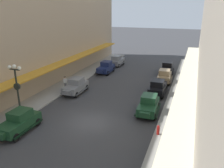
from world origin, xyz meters
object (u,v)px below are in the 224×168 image
(parked_car_0, at_px, (76,86))
(parked_car_3, at_px, (158,87))
(fire_hydrant, at_px, (158,130))
(parked_car_5, at_px, (167,68))
(parked_car_1, at_px, (164,75))
(pedestrian_0, at_px, (189,91))
(lamp_post_with_clock, at_px, (17,89))
(parked_car_2, at_px, (19,121))
(pedestrian_2, at_px, (190,83))
(pedestrian_1, at_px, (65,83))
(parked_car_6, at_px, (149,104))
(parked_car_7, at_px, (106,67))
(parked_car_4, at_px, (117,60))

(parked_car_0, xyz_separation_m, parked_car_3, (9.54, 3.05, 0.00))
(fire_hydrant, bearing_deg, parked_car_5, 95.34)
(parked_car_1, distance_m, parked_car_5, 4.49)
(parked_car_3, height_order, pedestrian_0, parked_car_3)
(parked_car_5, distance_m, lamp_post_with_clock, 23.39)
(parked_car_2, relative_size, parked_car_3, 1.00)
(parked_car_3, relative_size, pedestrian_2, 2.56)
(parked_car_2, xyz_separation_m, pedestrian_0, (13.19, 12.55, 0.05))
(lamp_post_with_clock, height_order, pedestrian_1, lamp_post_with_clock)
(parked_car_3, xyz_separation_m, pedestrian_0, (3.64, -0.30, 0.05))
(parked_car_2, xyz_separation_m, parked_car_6, (9.58, 7.31, 0.00))
(fire_hydrant, xyz_separation_m, pedestrian_0, (1.98, 9.21, 0.43))
(parked_car_3, relative_size, parked_car_5, 1.00)
(parked_car_7, height_order, lamp_post_with_clock, lamp_post_with_clock)
(parked_car_2, height_order, pedestrian_1, parked_car_2)
(parked_car_2, distance_m, parked_car_4, 24.65)
(parked_car_0, bearing_deg, parked_car_7, 89.32)
(pedestrian_1, bearing_deg, parked_car_0, -10.06)
(fire_hydrant, bearing_deg, parked_car_0, 150.03)
(parked_car_5, xyz_separation_m, pedestrian_1, (-11.09, -12.37, 0.07))
(parked_car_0, bearing_deg, pedestrian_1, 169.94)
(parked_car_0, distance_m, fire_hydrant, 12.94)
(parked_car_6, bearing_deg, parked_car_4, 118.40)
(parked_car_0, xyz_separation_m, parked_car_5, (9.42, 12.67, 0.00))
(pedestrian_1, distance_m, pedestrian_2, 15.87)
(parked_car_5, height_order, pedestrian_0, parked_car_5)
(parked_car_0, height_order, parked_car_4, same)
(parked_car_6, bearing_deg, fire_hydrant, -67.59)
(parked_car_3, height_order, parked_car_6, same)
(parked_car_1, bearing_deg, pedestrian_1, -145.07)
(parked_car_0, height_order, parked_car_7, same)
(parked_car_0, height_order, pedestrian_2, parked_car_0)
(parked_car_2, height_order, pedestrian_0, parked_car_2)
(parked_car_7, height_order, fire_hydrant, parked_car_7)
(parked_car_2, bearing_deg, parked_car_7, 89.64)
(parked_car_4, bearing_deg, fire_hydrant, -62.67)
(parked_car_4, bearing_deg, parked_car_7, -90.82)
(parked_car_4, bearing_deg, pedestrian_2, -34.81)
(parked_car_6, relative_size, parked_car_7, 1.01)
(fire_hydrant, bearing_deg, parked_car_3, 99.93)
(parked_car_7, bearing_deg, fire_hydrant, -55.55)
(parked_car_2, xyz_separation_m, parked_car_5, (9.43, 22.46, 0.00))
(parked_car_1, bearing_deg, parked_car_2, -118.18)
(parked_car_1, relative_size, pedestrian_1, 2.59)
(parked_car_2, relative_size, pedestrian_0, 2.60)
(pedestrian_0, bearing_deg, parked_car_6, -124.61)
(pedestrian_0, bearing_deg, fire_hydrant, -102.12)
(parked_car_4, bearing_deg, parked_car_5, -13.35)
(parked_car_6, height_order, fire_hydrant, parked_car_6)
(parked_car_3, relative_size, parked_car_4, 1.00)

